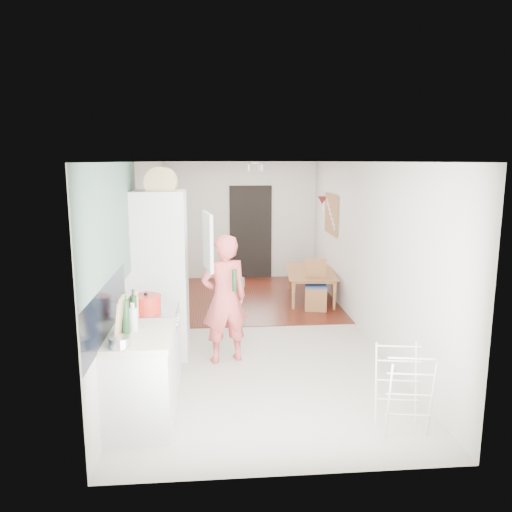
{
  "coord_description": "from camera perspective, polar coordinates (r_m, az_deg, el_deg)",
  "views": [
    {
      "loc": [
        -0.58,
        -7.1,
        2.51
      ],
      "look_at": [
        0.04,
        0.2,
        1.11
      ],
      "focal_mm": 35.0,
      "sensor_mm": 36.0,
      "label": 1
    }
  ],
  "objects": [
    {
      "name": "wood_floor_overlay",
      "position": [
        9.31,
        -1.09,
        -4.79
      ],
      "size": [
        3.2,
        3.3,
        0.01
      ],
      "primitive_type": "cube",
      "color": "#622312",
      "rests_on": "room_shell"
    },
    {
      "name": "grey_drape",
      "position": [
        8.64,
        -2.96,
        -2.92
      ],
      "size": [
        0.48,
        0.48,
        0.17
      ],
      "primitive_type": "cube",
      "rotation": [
        0.0,
        0.0,
        0.39
      ],
      "color": "gray",
      "rests_on": "stool"
    },
    {
      "name": "pepper_mill_back",
      "position": [
        5.23,
        -14.02,
        -6.09
      ],
      "size": [
        0.06,
        0.06,
        0.2
      ],
      "primitive_type": "cylinder",
      "rotation": [
        0.0,
        0.0,
        -0.2
      ],
      "color": "tan",
      "rests_on": "worktop"
    },
    {
      "name": "fridge_interior",
      "position": [
        6.4,
        -8.19,
        2.07
      ],
      "size": [
        0.02,
        0.52,
        0.66
      ],
      "primitive_type": "cube",
      "color": "white",
      "rests_on": "room_shell"
    },
    {
      "name": "floor",
      "position": [
        7.55,
        -0.16,
        -8.61
      ],
      "size": [
        3.2,
        7.0,
        0.01
      ],
      "primitive_type": "cube",
      "color": "beige",
      "rests_on": "ground"
    },
    {
      "name": "bread_bin",
      "position": [
        6.28,
        -10.79,
        8.29
      ],
      "size": [
        0.42,
        0.4,
        0.21
      ],
      "primitive_type": null,
      "rotation": [
        0.0,
        0.0,
        0.04
      ],
      "color": "tan",
      "rests_on": "fridge_housing"
    },
    {
      "name": "red_casserole",
      "position": [
        5.47,
        -12.44,
        -5.33
      ],
      "size": [
        0.35,
        0.35,
        0.19
      ],
      "primitive_type": "cylinder",
      "rotation": [
        0.0,
        0.0,
        -0.11
      ],
      "color": "red",
      "rests_on": "cooker_top"
    },
    {
      "name": "pinboard_frame",
      "position": [
        9.3,
        8.55,
        4.76
      ],
      "size": [
        0.0,
        0.94,
        0.74
      ],
      "primitive_type": "cube",
      "color": "#935F34",
      "rests_on": "room_shell"
    },
    {
      "name": "stool",
      "position": [
        8.74,
        -3.09,
        -4.61
      ],
      "size": [
        0.35,
        0.35,
        0.38
      ],
      "primitive_type": null,
      "rotation": [
        0.0,
        0.0,
        0.26
      ],
      "color": "#935F34",
      "rests_on": "floor"
    },
    {
      "name": "fridge_door",
      "position": [
        6.1,
        -5.53,
        1.69
      ],
      "size": [
        0.14,
        0.56,
        0.7
      ],
      "primitive_type": "cube",
      "rotation": [
        0.0,
        0.0,
        -1.4
      ],
      "color": "silver",
      "rests_on": "room_shell"
    },
    {
      "name": "bottle_c",
      "position": [
        4.92,
        -13.88,
        -7.05
      ],
      "size": [
        0.1,
        0.1,
        0.22
      ],
      "primitive_type": "cylinder",
      "rotation": [
        0.0,
        0.0,
        0.11
      ],
      "color": "silver",
      "rests_on": "worktop"
    },
    {
      "name": "worktop",
      "position": [
        4.88,
        -13.19,
        -8.88
      ],
      "size": [
        0.62,
        0.92,
        0.06
      ],
      "primitive_type": "cube",
      "color": "beige",
      "rests_on": "room_shell"
    },
    {
      "name": "pinboard",
      "position": [
        9.31,
        8.64,
        4.76
      ],
      "size": [
        0.03,
        0.9,
        0.7
      ],
      "primitive_type": "cube",
      "color": "#B17950",
      "rests_on": "room_shell"
    },
    {
      "name": "doorway_recess",
      "position": [
        10.72,
        -0.61,
        2.71
      ],
      "size": [
        0.9,
        0.04,
        2.0
      ],
      "primitive_type": "cube",
      "color": "black",
      "rests_on": "room_shell"
    },
    {
      "name": "steel_pan",
      "position": [
        4.54,
        -15.29,
        -9.49
      ],
      "size": [
        0.23,
        0.23,
        0.09
      ],
      "primitive_type": "cylinder",
      "rotation": [
        0.0,
        0.0,
        -0.31
      ],
      "color": "#BDBDBF",
      "rests_on": "worktop"
    },
    {
      "name": "person",
      "position": [
        6.23,
        -3.63,
        -3.59
      ],
      "size": [
        0.81,
        0.64,
        1.93
      ],
      "primitive_type": "imported",
      "rotation": [
        0.0,
        0.0,
        3.43
      ],
      "color": "#DB5352",
      "rests_on": "floor"
    },
    {
      "name": "room_shell",
      "position": [
        7.24,
        -0.16,
        0.77
      ],
      "size": [
        3.2,
        7.0,
        2.5
      ],
      "primitive_type": null,
      "color": "silver",
      "rests_on": "ground"
    },
    {
      "name": "range_cooker",
      "position": [
        5.74,
        -11.92,
        -10.6
      ],
      "size": [
        0.6,
        0.6,
        0.88
      ],
      "primitive_type": "cube",
      "color": "silver",
      "rests_on": "room_shell"
    },
    {
      "name": "base_cabinet",
      "position": [
        5.06,
        -12.96,
        -13.79
      ],
      "size": [
        0.6,
        0.9,
        0.86
      ],
      "primitive_type": "cube",
      "color": "silver",
      "rests_on": "room_shell"
    },
    {
      "name": "tile_splashback",
      "position": [
        4.86,
        -16.67,
        -5.94
      ],
      "size": [
        0.02,
        1.9,
        0.5
      ],
      "primitive_type": "cube",
      "color": "black",
      "rests_on": "room_shell"
    },
    {
      "name": "chopping_boards",
      "position": [
        4.71,
        -15.25,
        -6.78
      ],
      "size": [
        0.06,
        0.29,
        0.4
      ],
      "primitive_type": null,
      "rotation": [
        0.0,
        0.0,
        -0.08
      ],
      "color": "tan",
      "rests_on": "worktop"
    },
    {
      "name": "wall_sconce",
      "position": [
        9.91,
        7.58,
        6.31
      ],
      "size": [
        0.18,
        0.18,
        0.16
      ],
      "primitive_type": "cone",
      "color": "maroon",
      "rests_on": "room_shell"
    },
    {
      "name": "pepper_mill_front",
      "position": [
        5.31,
        -13.59,
        -5.68
      ],
      "size": [
        0.07,
        0.07,
        0.23
      ],
      "primitive_type": "cylinder",
      "rotation": [
        0.0,
        0.0,
        -0.16
      ],
      "color": "tan",
      "rests_on": "worktop"
    },
    {
      "name": "dining_chair",
      "position": [
        8.55,
        6.86,
        -3.35
      ],
      "size": [
        0.42,
        0.42,
        0.86
      ],
      "primitive_type": null,
      "rotation": [
        0.0,
        0.0,
        -0.17
      ],
      "color": "#935F34",
      "rests_on": "floor"
    },
    {
      "name": "bottle_b",
      "position": [
        5.13,
        -13.79,
        -5.96
      ],
      "size": [
        0.06,
        0.06,
        0.28
      ],
      "primitive_type": "cylinder",
      "rotation": [
        0.0,
        0.0,
        -0.01
      ],
      "color": "#193D1E",
      "rests_on": "worktop"
    },
    {
      "name": "fridge_housing",
      "position": [
        6.52,
        -10.8,
        -2.11
      ],
      "size": [
        0.66,
        0.66,
        2.15
      ],
      "primitive_type": "cube",
      "color": "silver",
      "rests_on": "room_shell"
    },
    {
      "name": "cooker_top",
      "position": [
        5.59,
        -12.1,
        -6.2
      ],
      "size": [
        0.6,
        0.6,
        0.04
      ],
      "primitive_type": "cube",
      "color": "#BDBDBF",
      "rests_on": "room_shell"
    },
    {
      "name": "drying_rack",
      "position": [
        4.99,
        16.44,
        -14.62
      ],
      "size": [
        0.47,
        0.44,
        0.81
      ],
      "primitive_type": null,
      "rotation": [
        0.0,
        0.0,
        -0.17
      ],
      "color": "silver",
      "rests_on": "floor"
    },
    {
      "name": "dining_table",
      "position": [
        9.24,
        6.38,
        -3.56
      ],
      "size": [
        0.85,
        1.36,
        0.46
      ],
      "primitive_type": "imported",
      "rotation": [
        0.0,
        0.0,
        1.47
      ],
      "color": "#935F34",
      "rests_on": "floor"
    },
    {
      "name": "sage_wall_panel",
      "position": [
        5.24,
        -15.93,
        3.14
      ],
      "size": [
        0.02,
        3.0,
        1.3
      ],
      "primitive_type": "cube",
      "color": "slate",
      "rests_on": "room_shell"
    },
    {
      "name": "bottle_a",
      "position": [
        4.82,
        -14.69,
        -6.79
      ],
      "size": [
        0.09,
        0.09,
        0.33
      ],
      "primitive_type": "cylinder",
      "rotation": [
        0.0,
        0.0,
        0.27
      ],
      "color": "#193D1E",
      "rests_on": "worktop"
    },
    {
      "name": "held_bottle",
      "position": [
        6.01,
        -2.49,
        -2.8
      ],
      "size": [
        0.06,
        0.06,
        0.27
      ],
      "primitive_type": "cylinder",
      "color": "#193D1E",
      "rests_on": "person"
    }
  ]
}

